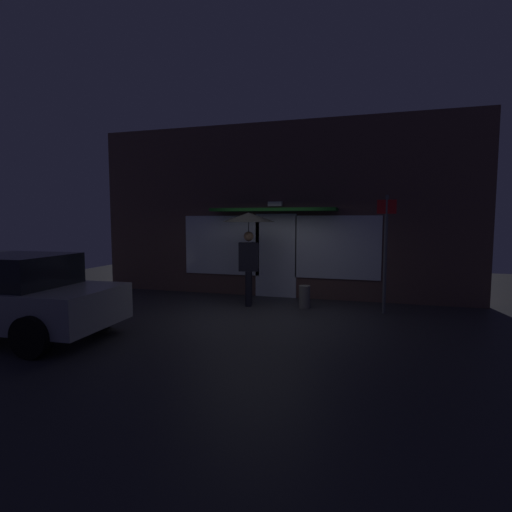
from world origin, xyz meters
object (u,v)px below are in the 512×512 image
object	(u,v)px
parked_car	(2,294)
street_sign_post	(385,247)
person_with_umbrella	(249,230)
sidewalk_bollard	(304,297)

from	to	relation	value
parked_car	street_sign_post	distance (m)	7.50
person_with_umbrella	street_sign_post	distance (m)	3.10
person_with_umbrella	sidewalk_bollard	world-z (taller)	person_with_umbrella
street_sign_post	sidewalk_bollard	xyz separation A→B (m)	(-1.76, 0.03, -1.19)
parked_car	street_sign_post	size ratio (longest dim) A/B	1.63
person_with_umbrella	street_sign_post	bearing A→B (deg)	168.33
parked_car	sidewalk_bollard	world-z (taller)	parked_car
person_with_umbrella	parked_car	bearing A→B (deg)	32.68
parked_car	sidewalk_bollard	distance (m)	6.04
person_with_umbrella	sidewalk_bollard	bearing A→B (deg)	172.10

